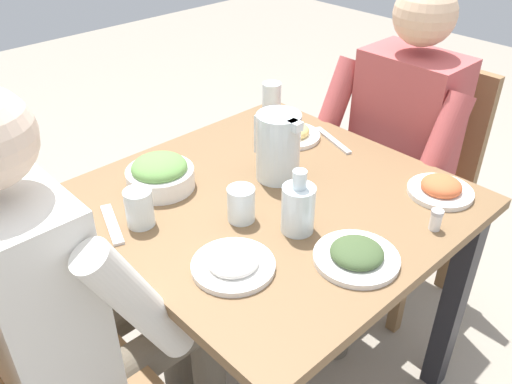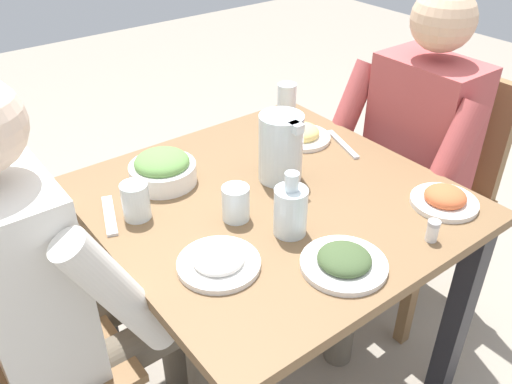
{
  "view_description": "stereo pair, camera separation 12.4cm",
  "coord_description": "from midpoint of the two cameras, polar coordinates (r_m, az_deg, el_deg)",
  "views": [
    {
      "loc": [
        -0.83,
        0.84,
        1.52
      ],
      "look_at": [
        0.05,
        0.02,
        0.73
      ],
      "focal_mm": 37.5,
      "sensor_mm": 36.0,
      "label": 1
    },
    {
      "loc": [
        -0.91,
        0.75,
        1.52
      ],
      "look_at": [
        0.05,
        0.02,
        0.73
      ],
      "focal_mm": 37.5,
      "sensor_mm": 36.0,
      "label": 2
    }
  ],
  "objects": [
    {
      "name": "ground_plane",
      "position": [
        1.92,
        -0.51,
        -18.99
      ],
      "size": [
        8.0,
        8.0,
        0.0
      ],
      "primitive_type": "plane",
      "color": "gray"
    },
    {
      "name": "dining_table",
      "position": [
        1.49,
        -0.62,
        -4.43
      ],
      "size": [
        0.89,
        0.89,
        0.74
      ],
      "color": "brown",
      "rests_on": "ground_plane"
    },
    {
      "name": "chair_near",
      "position": [
        2.03,
        14.74,
        2.24
      ],
      "size": [
        0.4,
        0.4,
        0.89
      ],
      "color": "olive",
      "rests_on": "ground_plane"
    },
    {
      "name": "diner_near",
      "position": [
        1.81,
        11.76,
        3.99
      ],
      "size": [
        0.48,
        0.53,
        1.19
      ],
      "color": "#B24C4C",
      "rests_on": "ground_plane"
    },
    {
      "name": "diner_far",
      "position": [
        1.32,
        -21.09,
        -10.5
      ],
      "size": [
        0.48,
        0.53,
        1.19
      ],
      "color": "silver",
      "rests_on": "ground_plane"
    },
    {
      "name": "water_pitcher",
      "position": [
        1.45,
        -0.1,
        4.84
      ],
      "size": [
        0.16,
        0.12,
        0.19
      ],
      "color": "silver",
      "rests_on": "dining_table"
    },
    {
      "name": "salad_bowl",
      "position": [
        1.46,
        -12.6,
        1.84
      ],
      "size": [
        0.18,
        0.18,
        0.09
      ],
      "color": "white",
      "rests_on": "dining_table"
    },
    {
      "name": "plate_yoghurt",
      "position": [
        1.18,
        -5.49,
        -7.65
      ],
      "size": [
        0.19,
        0.19,
        0.04
      ],
      "color": "white",
      "rests_on": "dining_table"
    },
    {
      "name": "plate_rice_curry",
      "position": [
        1.47,
        16.88,
        0.3
      ],
      "size": [
        0.17,
        0.17,
        0.05
      ],
      "color": "white",
      "rests_on": "dining_table"
    },
    {
      "name": "plate_fries",
      "position": [
        1.69,
        1.71,
        6.31
      ],
      "size": [
        0.18,
        0.18,
        0.05
      ],
      "color": "white",
      "rests_on": "dining_table"
    },
    {
      "name": "plate_dolmas",
      "position": [
        1.2,
        7.79,
        -6.79
      ],
      "size": [
        0.19,
        0.19,
        0.04
      ],
      "color": "white",
      "rests_on": "dining_table"
    },
    {
      "name": "water_glass_near_left",
      "position": [
        1.86,
        -0.25,
        10.02
      ],
      "size": [
        0.06,
        0.06,
        0.1
      ],
      "primitive_type": "cylinder",
      "color": "silver",
      "rests_on": "dining_table"
    },
    {
      "name": "water_glass_center",
      "position": [
        1.33,
        -14.98,
        -1.72
      ],
      "size": [
        0.07,
        0.07,
        0.1
      ],
      "primitive_type": "cylinder",
      "color": "silver",
      "rests_on": "dining_table"
    },
    {
      "name": "water_glass_far_left",
      "position": [
        1.3,
        -4.31,
        -1.38
      ],
      "size": [
        0.07,
        0.07,
        0.09
      ],
      "primitive_type": "cylinder",
      "color": "silver",
      "rests_on": "dining_table"
    },
    {
      "name": "oil_carafe",
      "position": [
        1.26,
        1.7,
        -2.05
      ],
      "size": [
        0.08,
        0.08,
        0.16
      ],
      "color": "silver",
      "rests_on": "dining_table"
    },
    {
      "name": "salt_shaker",
      "position": [
        1.33,
        16.15,
        -2.92
      ],
      "size": [
        0.03,
        0.03,
        0.05
      ],
      "color": "white",
      "rests_on": "dining_table"
    },
    {
      "name": "fork_near",
      "position": [
        1.37,
        -17.65,
        -3.38
      ],
      "size": [
        0.17,
        0.08,
        0.01
      ],
      "primitive_type": "cube",
      "rotation": [
        0.0,
        0.0,
        -0.34
      ],
      "color": "silver",
      "rests_on": "dining_table"
    },
    {
      "name": "knife_near",
      "position": [
        1.68,
        6.11,
        5.47
      ],
      "size": [
        0.18,
        0.08,
        0.01
      ],
      "primitive_type": "cube",
      "rotation": [
        0.0,
        0.0,
        -0.32
      ],
      "color": "silver",
      "rests_on": "dining_table"
    }
  ]
}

